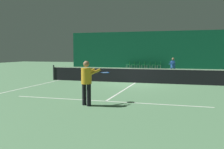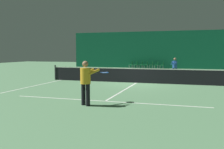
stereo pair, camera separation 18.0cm
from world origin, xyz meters
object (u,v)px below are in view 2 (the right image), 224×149
Objects in this scene: courtside_chair_1 at (136,64)px; courtside_chair_3 at (146,64)px; player_near at (86,80)px; courtside_chair_0 at (131,64)px; tennis_net at (137,75)px; courtside_chair_4 at (152,64)px; courtside_chair_5 at (157,64)px; courtside_chair_6 at (162,65)px; courtside_chair_2 at (141,64)px; player_far at (175,66)px.

courtside_chair_1 is 1.00× the size of courtside_chair_3.
player_near is 22.35m from courtside_chair_0.
player_near reaches higher than courtside_chair_1.
tennis_net is 14.81m from courtside_chair_4.
courtside_chair_5 is 1.00× the size of courtside_chair_6.
courtside_chair_0 is at bearing 104.00° from tennis_net.
courtside_chair_6 is at bearing 90.00° from courtside_chair_2.
player_far is 1.84× the size of courtside_chair_0.
courtside_chair_0 is 1.00× the size of courtside_chair_2.
player_far is 10.90m from courtside_chair_4.
courtside_chair_2 is (-1.98, 22.11, -0.49)m from player_near.
courtside_chair_5 is at bearing 90.00° from courtside_chair_1.
courtside_chair_1 is (0.64, 0.00, 0.00)m from courtside_chair_0.
courtside_chair_3 is at bearing -153.05° from player_far.
courtside_chair_6 is at bearing 90.00° from courtside_chair_1.
player_near reaches higher than courtside_chair_3.
courtside_chair_6 is (-2.01, 10.38, -0.42)m from player_far.
player_far is 10.58m from courtside_chair_6.
player_near is 22.13m from courtside_chair_4.
tennis_net reaches higher than courtside_chair_3.
tennis_net is 15.22m from courtside_chair_0.
courtside_chair_5 is at bearing 26.99° from player_near.
courtside_chair_3 and courtside_chair_4 have the same top height.
courtside_chair_1 is at bearing -90.00° from courtside_chair_3.
tennis_net is 7.76× the size of player_far.
courtside_chair_0 is 1.00× the size of courtside_chair_4.
tennis_net is at bearing 6.81° from courtside_chair_3.
courtside_chair_5 is at bearing 91.88° from tennis_net.
courtside_chair_3 and courtside_chair_5 have the same top height.
courtside_chair_0 is 1.00× the size of courtside_chair_1.
courtside_chair_4 is at bearing 28.64° from player_near.
courtside_chair_4 is 0.64m from courtside_chair_5.
player_near is at bearing 6.76° from courtside_chair_1.
courtside_chair_3 is at bearing 90.00° from courtside_chair_0.
player_near is at bearing 5.12° from courtside_chair_2.
courtside_chair_6 is (1.28, 0.00, 0.00)m from courtside_chair_4.
courtside_chair_1 is 2.56m from courtside_chair_5.
courtside_chair_0 is at bearing -90.00° from courtside_chair_4.
courtside_chair_3 is (1.28, 0.00, 0.00)m from courtside_chair_1.
player_near is 1.99× the size of courtside_chair_5.
player_far reaches higher than courtside_chair_5.
player_far reaches higher than courtside_chair_3.
courtside_chair_0 is 1.00× the size of courtside_chair_6.
tennis_net is 14.29× the size of courtside_chair_4.
courtside_chair_2 is at bearing 90.00° from courtside_chair_0.
courtside_chair_4 is (1.92, 0.00, 0.00)m from courtside_chair_1.
courtside_chair_4 is at bearing -90.00° from courtside_chair_5.
tennis_net is at bearing 23.55° from player_near.
courtside_chair_1 is at bearing -147.14° from player_far.
player_near is 1.08× the size of player_far.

